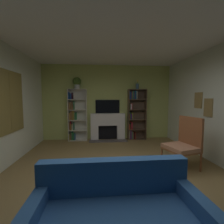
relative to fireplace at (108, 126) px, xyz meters
name	(u,v)px	position (x,y,z in m)	size (l,w,h in m)	color
ground_plane	(118,182)	(0.00, -3.12, -0.53)	(7.79, 7.79, 0.00)	olive
wall_back_accent	(107,103)	(0.00, 0.16, 0.88)	(4.97, 0.06, 2.82)	#B9C36A
ceiling	(119,24)	(0.00, -3.12, 2.32)	(4.97, 6.61, 0.06)	white
fireplace	(108,126)	(0.00, 0.00, 0.00)	(1.39, 0.55, 1.00)	white
tv	(108,107)	(0.00, 0.10, 0.72)	(0.91, 0.06, 0.51)	black
bookshelf_left	(76,116)	(-1.20, 0.02, 0.40)	(0.68, 0.29, 1.91)	silver
bookshelf_right	(135,114)	(1.04, 0.02, 0.43)	(0.68, 0.31, 1.91)	brown
potted_plant	(77,82)	(-1.12, -0.02, 1.62)	(0.30, 0.30, 0.43)	silver
vase_with_flowers	(137,86)	(1.12, -0.02, 1.50)	(0.11, 0.11, 0.36)	#486B90
armchair	(184,143)	(1.57, -2.60, 0.04)	(0.75, 0.78, 1.15)	brown
coffee_table	(110,177)	(-0.18, -3.55, -0.21)	(0.78, 0.40, 0.39)	brown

